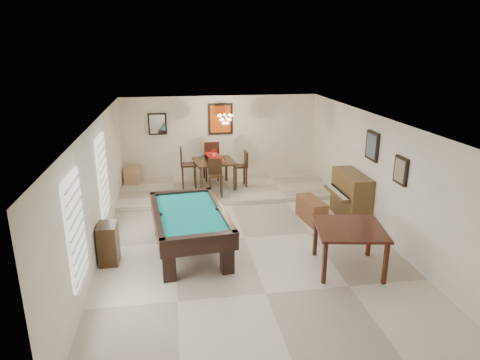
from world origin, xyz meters
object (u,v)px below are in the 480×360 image
object	(u,v)px
pool_table	(190,232)
dining_chair_east	(240,169)
square_table	(348,248)
dining_chair_west	(189,168)
dining_chair_south	(216,178)
dining_table	(214,172)
piano_bench	(311,210)
apothecary_chest	(108,243)
chandelier	(225,116)
corner_bench	(133,175)
dining_chair_north	(211,160)
flower_vase	(214,153)
upright_piano	(346,196)

from	to	relation	value
pool_table	dining_chair_east	world-z (taller)	dining_chair_east
square_table	dining_chair_west	xyz separation A→B (m)	(-2.76, 4.93, 0.30)
pool_table	dining_chair_south	bearing A→B (deg)	68.46
dining_table	dining_chair_west	size ratio (longest dim) A/B	0.92
dining_chair_south	dining_chair_west	xyz separation A→B (m)	(-0.69, 0.79, 0.09)
piano_bench	dining_table	size ratio (longest dim) A/B	0.90
apothecary_chest	chandelier	size ratio (longest dim) A/B	1.33
pool_table	dining_chair_south	xyz separation A→B (m)	(0.83, 2.95, 0.20)
dining_table	chandelier	distance (m)	1.66
corner_bench	dining_table	bearing A→B (deg)	-18.31
dining_chair_west	dining_chair_east	size ratio (longest dim) A/B	1.16
dining_chair_east	corner_bench	world-z (taller)	dining_chair_east
apothecary_chest	dining_chair_north	xyz separation A→B (m)	(2.42, 4.70, 0.33)
square_table	flower_vase	distance (m)	5.37
corner_bench	dining_chair_north	bearing A→B (deg)	-0.93
upright_piano	chandelier	bearing A→B (deg)	136.02
apothecary_chest	flower_vase	xyz separation A→B (m)	(2.45, 3.96, 0.74)
piano_bench	dining_chair_north	size ratio (longest dim) A/B	0.82
dining_table	chandelier	world-z (taller)	chandelier
pool_table	dining_chair_south	size ratio (longest dim) A/B	2.54
square_table	corner_bench	bearing A→B (deg)	127.62
dining_chair_north	apothecary_chest	bearing A→B (deg)	56.37
dining_chair_north	dining_table	bearing A→B (deg)	85.89
flower_vase	dining_chair_south	distance (m)	0.94
flower_vase	dining_chair_north	xyz separation A→B (m)	(-0.03, 0.74, -0.41)
pool_table	upright_piano	world-z (taller)	upright_piano
apothecary_chest	square_table	bearing A→B (deg)	-12.14
corner_bench	chandelier	distance (m)	3.37
dining_chair_south	apothecary_chest	bearing A→B (deg)	-125.57
dining_table	dining_chair_north	world-z (taller)	dining_chair_north
square_table	dining_chair_south	size ratio (longest dim) A/B	1.21
dining_chair_west	upright_piano	bearing A→B (deg)	-124.54
pool_table	dining_chair_east	distance (m)	4.07
dining_chair_east	flower_vase	bearing A→B (deg)	-93.52
dining_table	dining_chair_west	world-z (taller)	dining_chair_west
flower_vase	chandelier	bearing A→B (deg)	-14.39
dining_chair_south	chandelier	xyz separation A→B (m)	(0.37, 0.70, 1.57)
apothecary_chest	flower_vase	size ratio (longest dim) A/B	3.73
flower_vase	pool_table	bearing A→B (deg)	-103.09
flower_vase	dining_chair_east	bearing A→B (deg)	-1.10
upright_piano	dining_chair_east	size ratio (longest dim) A/B	1.33
apothecary_chest	dining_chair_south	distance (m)	3.99
pool_table	flower_vase	world-z (taller)	flower_vase
pool_table	corner_bench	xyz separation A→B (m)	(-1.49, 4.52, -0.07)
pool_table	dining_chair_south	distance (m)	3.08
piano_bench	dining_chair_east	xyz separation A→B (m)	(-1.33, 2.58, 0.36)
upright_piano	dining_chair_west	distance (m)	4.48
pool_table	square_table	bearing A→B (deg)	-28.04
dining_chair_north	square_table	bearing A→B (deg)	103.65
dining_table	corner_bench	bearing A→B (deg)	161.69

